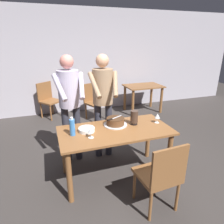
{
  "coord_description": "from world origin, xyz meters",
  "views": [
    {
      "loc": [
        -0.84,
        -2.33,
        1.92
      ],
      "look_at": [
        0.05,
        0.3,
        0.9
      ],
      "focal_mm": 31.76,
      "sensor_mm": 36.0,
      "label": 1
    }
  ],
  "objects_px": {
    "person_cutting_cake": "(103,96)",
    "background_chair_2": "(94,100)",
    "hurricane_lamp": "(134,117)",
    "background_chair_0": "(48,99)",
    "cake_on_platter": "(115,122)",
    "main_dining_table": "(115,138)",
    "wine_glass_far": "(157,116)",
    "plate_stack": "(87,130)",
    "person_standing_beside": "(70,98)",
    "wine_glass_near": "(91,130)",
    "chair_near_side": "(161,174)",
    "cake_knife": "(112,119)",
    "background_table": "(143,91)",
    "water_bottle": "(72,127)"
  },
  "relations": [
    {
      "from": "water_bottle",
      "to": "hurricane_lamp",
      "type": "height_order",
      "value": "water_bottle"
    },
    {
      "from": "cake_on_platter",
      "to": "background_chair_2",
      "type": "height_order",
      "value": "background_chair_2"
    },
    {
      "from": "wine_glass_near",
      "to": "main_dining_table",
      "type": "bearing_deg",
      "value": 18.53
    },
    {
      "from": "water_bottle",
      "to": "cake_on_platter",
      "type": "bearing_deg",
      "value": 11.2
    },
    {
      "from": "wine_glass_near",
      "to": "hurricane_lamp",
      "type": "height_order",
      "value": "hurricane_lamp"
    },
    {
      "from": "main_dining_table",
      "to": "wine_glass_far",
      "type": "bearing_deg",
      "value": 2.72
    },
    {
      "from": "wine_glass_far",
      "to": "background_table",
      "type": "height_order",
      "value": "wine_glass_far"
    },
    {
      "from": "wine_glass_far",
      "to": "cake_knife",
      "type": "bearing_deg",
      "value": 172.95
    },
    {
      "from": "chair_near_side",
      "to": "background_chair_0",
      "type": "relative_size",
      "value": 1.0
    },
    {
      "from": "main_dining_table",
      "to": "chair_near_side",
      "type": "height_order",
      "value": "chair_near_side"
    },
    {
      "from": "cake_knife",
      "to": "person_standing_beside",
      "type": "xyz_separation_m",
      "value": [
        -0.51,
        0.51,
        0.21
      ]
    },
    {
      "from": "wine_glass_near",
      "to": "wine_glass_far",
      "type": "xyz_separation_m",
      "value": [
        1.04,
        0.16,
        0.0
      ]
    },
    {
      "from": "hurricane_lamp",
      "to": "cake_on_platter",
      "type": "bearing_deg",
      "value": 167.24
    },
    {
      "from": "wine_glass_far",
      "to": "person_cutting_cake",
      "type": "bearing_deg",
      "value": 140.06
    },
    {
      "from": "background_table",
      "to": "person_standing_beside",
      "type": "bearing_deg",
      "value": -140.63
    },
    {
      "from": "plate_stack",
      "to": "hurricane_lamp",
      "type": "xyz_separation_m",
      "value": [
        0.7,
        0.01,
        0.08
      ]
    },
    {
      "from": "water_bottle",
      "to": "wine_glass_near",
      "type": "bearing_deg",
      "value": -35.59
    },
    {
      "from": "wine_glass_far",
      "to": "background_chair_2",
      "type": "height_order",
      "value": "background_chair_2"
    },
    {
      "from": "water_bottle",
      "to": "plate_stack",
      "type": "bearing_deg",
      "value": 15.95
    },
    {
      "from": "hurricane_lamp",
      "to": "person_cutting_cake",
      "type": "height_order",
      "value": "person_cutting_cake"
    },
    {
      "from": "wine_glass_far",
      "to": "main_dining_table",
      "type": "bearing_deg",
      "value": -177.28
    },
    {
      "from": "plate_stack",
      "to": "cake_knife",
      "type": "bearing_deg",
      "value": 5.82
    },
    {
      "from": "wine_glass_far",
      "to": "background_chair_0",
      "type": "xyz_separation_m",
      "value": [
        -1.48,
        2.8,
        -0.36
      ]
    },
    {
      "from": "hurricane_lamp",
      "to": "wine_glass_far",
      "type": "bearing_deg",
      "value": -8.97
    },
    {
      "from": "person_standing_beside",
      "to": "chair_near_side",
      "type": "xyz_separation_m",
      "value": [
        0.79,
        -1.38,
        -0.58
      ]
    },
    {
      "from": "main_dining_table",
      "to": "water_bottle",
      "type": "relative_size",
      "value": 6.18
    },
    {
      "from": "person_cutting_cake",
      "to": "person_standing_beside",
      "type": "xyz_separation_m",
      "value": [
        -0.52,
        0.03,
        0.0
      ]
    },
    {
      "from": "main_dining_table",
      "to": "hurricane_lamp",
      "type": "xyz_separation_m",
      "value": [
        0.32,
        0.09,
        0.23
      ]
    },
    {
      "from": "hurricane_lamp",
      "to": "chair_near_side",
      "type": "bearing_deg",
      "value": -93.22
    },
    {
      "from": "hurricane_lamp",
      "to": "background_table",
      "type": "distance_m",
      "value": 2.73
    },
    {
      "from": "main_dining_table",
      "to": "chair_near_side",
      "type": "bearing_deg",
      "value": -70.34
    },
    {
      "from": "wine_glass_far",
      "to": "person_cutting_cake",
      "type": "distance_m",
      "value": 0.9
    },
    {
      "from": "wine_glass_near",
      "to": "background_chair_2",
      "type": "distance_m",
      "value": 2.55
    },
    {
      "from": "cake_knife",
      "to": "water_bottle",
      "type": "xyz_separation_m",
      "value": [
        -0.57,
        -0.09,
        -0.0
      ]
    },
    {
      "from": "main_dining_table",
      "to": "cake_knife",
      "type": "xyz_separation_m",
      "value": [
        -0.01,
        0.12,
        0.24
      ]
    },
    {
      "from": "person_standing_beside",
      "to": "background_chair_0",
      "type": "distance_m",
      "value": 2.3
    },
    {
      "from": "person_cutting_cake",
      "to": "background_chair_2",
      "type": "distance_m",
      "value": 1.84
    },
    {
      "from": "cake_knife",
      "to": "background_table",
      "type": "xyz_separation_m",
      "value": [
        1.7,
        2.31,
        -0.29
      ]
    },
    {
      "from": "wine_glass_near",
      "to": "background_table",
      "type": "relative_size",
      "value": 0.14
    },
    {
      "from": "wine_glass_near",
      "to": "hurricane_lamp",
      "type": "bearing_deg",
      "value": 17.07
    },
    {
      "from": "person_cutting_cake",
      "to": "person_standing_beside",
      "type": "relative_size",
      "value": 1.0
    },
    {
      "from": "background_chair_0",
      "to": "background_chair_2",
      "type": "xyz_separation_m",
      "value": [
        1.08,
        -0.51,
        0.0
      ]
    },
    {
      "from": "cake_knife",
      "to": "main_dining_table",
      "type": "bearing_deg",
      "value": -83.13
    },
    {
      "from": "water_bottle",
      "to": "background_chair_0",
      "type": "bearing_deg",
      "value": 94.76
    },
    {
      "from": "wine_glass_far",
      "to": "hurricane_lamp",
      "type": "distance_m",
      "value": 0.36
    },
    {
      "from": "background_chair_0",
      "to": "cake_on_platter",
      "type": "bearing_deg",
      "value": -72.11
    },
    {
      "from": "background_chair_2",
      "to": "chair_near_side",
      "type": "bearing_deg",
      "value": -89.82
    },
    {
      "from": "main_dining_table",
      "to": "background_table",
      "type": "distance_m",
      "value": 2.96
    },
    {
      "from": "wine_glass_near",
      "to": "chair_near_side",
      "type": "bearing_deg",
      "value": -44.45
    },
    {
      "from": "cake_on_platter",
      "to": "person_standing_beside",
      "type": "height_order",
      "value": "person_standing_beside"
    }
  ]
}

